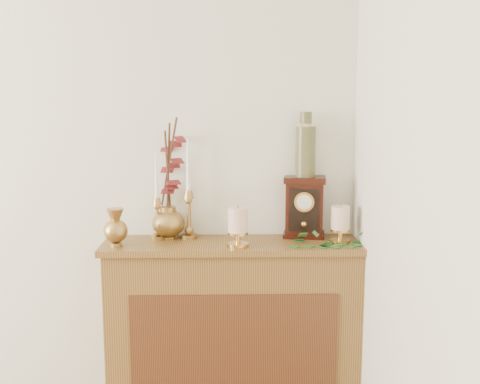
{
  "coord_description": "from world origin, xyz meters",
  "views": [
    {
      "loc": [
        1.37,
        -0.5,
        1.59
      ],
      "look_at": [
        1.43,
        2.05,
        1.18
      ],
      "focal_mm": 42.0,
      "sensor_mm": 36.0,
      "label": 1
    }
  ],
  "objects_px": {
    "candlestick_left": "(157,211)",
    "ginger_jar": "(171,184)",
    "mantel_clock": "(304,207)",
    "candlestick_center": "(189,206)",
    "bud_vase": "(116,228)",
    "ceramic_vase": "(305,148)"
  },
  "relations": [
    {
      "from": "candlestick_center",
      "to": "ginger_jar",
      "type": "relative_size",
      "value": 0.82
    },
    {
      "from": "candlestick_left",
      "to": "ceramic_vase",
      "type": "distance_m",
      "value": 0.78
    },
    {
      "from": "ginger_jar",
      "to": "mantel_clock",
      "type": "height_order",
      "value": "ginger_jar"
    },
    {
      "from": "candlestick_left",
      "to": "mantel_clock",
      "type": "xyz_separation_m",
      "value": [
        0.72,
        0.03,
        0.01
      ]
    },
    {
      "from": "candlestick_center",
      "to": "bud_vase",
      "type": "bearing_deg",
      "value": -154.52
    },
    {
      "from": "candlestick_left",
      "to": "bud_vase",
      "type": "height_order",
      "value": "candlestick_left"
    },
    {
      "from": "mantel_clock",
      "to": "bud_vase",
      "type": "bearing_deg",
      "value": -159.78
    },
    {
      "from": "ginger_jar",
      "to": "ceramic_vase",
      "type": "distance_m",
      "value": 0.67
    },
    {
      "from": "mantel_clock",
      "to": "ginger_jar",
      "type": "bearing_deg",
      "value": -172.83
    },
    {
      "from": "candlestick_center",
      "to": "bud_vase",
      "type": "relative_size",
      "value": 2.74
    },
    {
      "from": "candlestick_center",
      "to": "ceramic_vase",
      "type": "height_order",
      "value": "ceramic_vase"
    },
    {
      "from": "candlestick_center",
      "to": "ginger_jar",
      "type": "height_order",
      "value": "ginger_jar"
    },
    {
      "from": "candlestick_center",
      "to": "mantel_clock",
      "type": "relative_size",
      "value": 1.62
    },
    {
      "from": "bud_vase",
      "to": "mantel_clock",
      "type": "bearing_deg",
      "value": 11.3
    },
    {
      "from": "candlestick_center",
      "to": "mantel_clock",
      "type": "distance_m",
      "value": 0.57
    },
    {
      "from": "candlestick_left",
      "to": "ginger_jar",
      "type": "height_order",
      "value": "ginger_jar"
    },
    {
      "from": "candlestick_center",
      "to": "mantel_clock",
      "type": "bearing_deg",
      "value": 2.35
    },
    {
      "from": "ginger_jar",
      "to": "candlestick_left",
      "type": "bearing_deg",
      "value": -140.63
    },
    {
      "from": "candlestick_left",
      "to": "ginger_jar",
      "type": "distance_m",
      "value": 0.15
    },
    {
      "from": "mantel_clock",
      "to": "candlestick_left",
      "type": "bearing_deg",
      "value": -168.34
    },
    {
      "from": "mantel_clock",
      "to": "ceramic_vase",
      "type": "xyz_separation_m",
      "value": [
        0.0,
        0.0,
        0.29
      ]
    },
    {
      "from": "candlestick_left",
      "to": "mantel_clock",
      "type": "bearing_deg",
      "value": 2.74
    }
  ]
}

